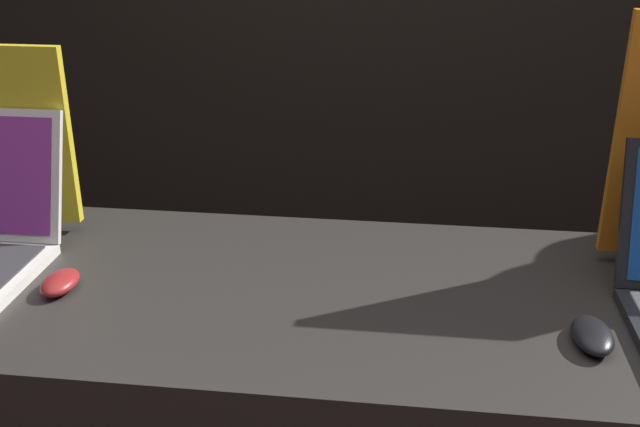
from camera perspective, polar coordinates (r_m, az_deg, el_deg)
name	(u,v)px	position (r m, az deg, el deg)	size (l,w,h in m)	color
mouse_front	(60,282)	(1.44, -19.19, -4.98)	(0.06, 0.10, 0.03)	maroon
mouse_back	(592,335)	(1.28, 20.03, -8.71)	(0.06, 0.12, 0.03)	black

